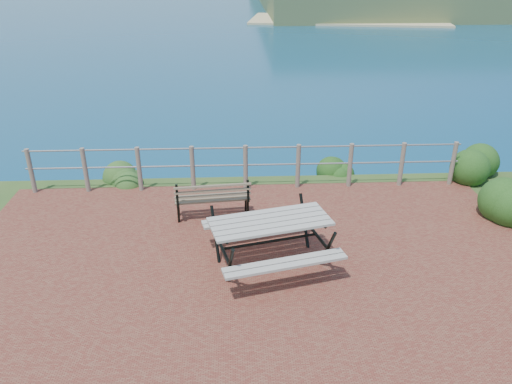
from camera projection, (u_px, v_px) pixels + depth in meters
ground at (251, 278)px, 8.08m from camera, size 10.00×7.00×0.12m
safety_railing at (246, 165)px, 10.83m from camera, size 9.40×0.10×1.00m
picnic_table at (270, 237)px, 8.20m from camera, size 2.08×1.65×0.82m
park_bench at (212, 192)px, 9.67m from camera, size 1.49×0.52×0.82m
shrub_right_edge at (473, 178)px, 11.59m from camera, size 0.94×0.94×1.34m
shrub_lip_west at (126, 182)px, 11.40m from camera, size 0.84×0.84×0.60m
shrub_lip_east at (336, 170)px, 12.03m from camera, size 0.71×0.71×0.43m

